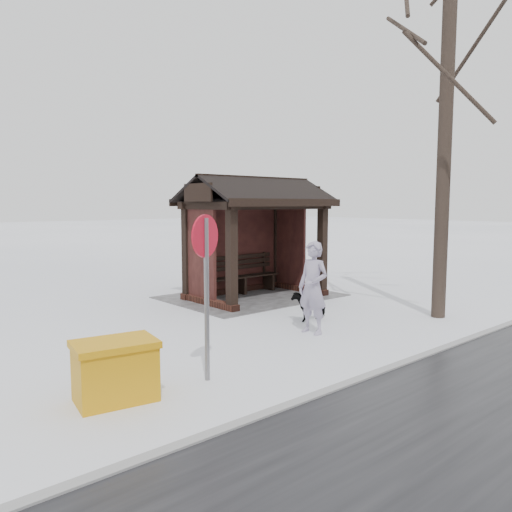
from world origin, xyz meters
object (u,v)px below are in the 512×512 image
(bus_shelter, at_px, (252,213))
(pedestrian, at_px, (313,288))
(tree_near, at_px, (450,16))
(dog, at_px, (309,305))
(grit_bin, at_px, (115,370))
(road_sign, at_px, (206,261))

(bus_shelter, distance_m, pedestrian, 4.05)
(bus_shelter, relative_size, tree_near, 0.40)
(bus_shelter, xyz_separation_m, pedestrian, (1.52, 3.52, -1.31))
(dog, relative_size, grit_bin, 0.67)
(pedestrian, bearing_deg, bus_shelter, 152.39)
(bus_shelter, bearing_deg, dog, 74.12)
(pedestrian, distance_m, dog, 1.20)
(grit_bin, xyz_separation_m, road_sign, (-1.27, 0.13, 1.26))
(pedestrian, distance_m, road_sign, 3.12)
(bus_shelter, distance_m, tree_near, 6.10)
(bus_shelter, height_order, pedestrian, bus_shelter)
(dog, xyz_separation_m, grit_bin, (4.93, 1.39, 0.08))
(tree_near, height_order, road_sign, tree_near)
(dog, bearing_deg, road_sign, -58.39)
(tree_near, xyz_separation_m, pedestrian, (3.02, -0.84, -5.30))
(pedestrian, bearing_deg, tree_near, 70.10)
(pedestrian, xyz_separation_m, grit_bin, (4.20, 0.61, -0.48))
(road_sign, bearing_deg, bus_shelter, -156.12)
(pedestrian, bearing_deg, road_sign, -80.11)
(bus_shelter, relative_size, road_sign, 1.59)
(tree_near, xyz_separation_m, grit_bin, (7.21, -0.23, -5.77))
(bus_shelter, bearing_deg, tree_near, 108.99)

